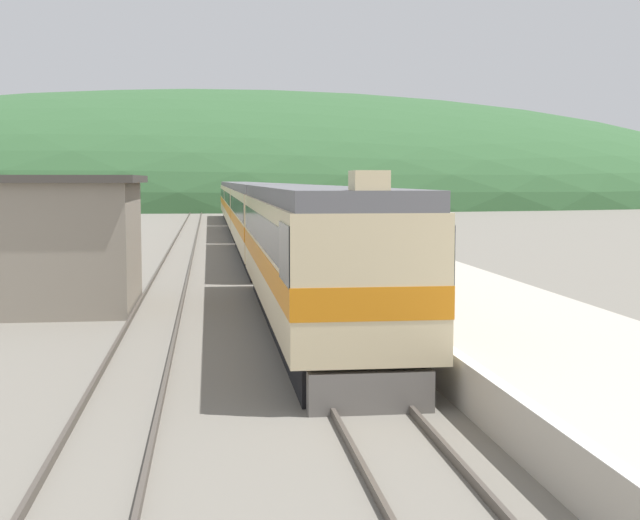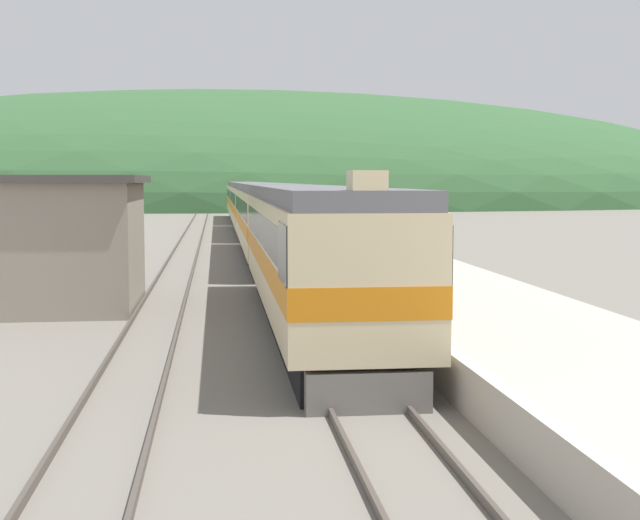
% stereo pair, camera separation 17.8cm
% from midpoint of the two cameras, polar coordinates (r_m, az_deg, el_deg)
% --- Properties ---
extents(track_main, '(1.52, 180.00, 0.16)m').
position_cam_midpoint_polar(track_main, '(68.61, -4.27, 1.66)').
color(track_main, '#4C443D').
rests_on(track_main, ground).
extents(track_siding, '(1.52, 180.00, 0.16)m').
position_cam_midpoint_polar(track_siding, '(68.57, -8.06, 1.62)').
color(track_siding, '#4C443D').
rests_on(track_siding, ground).
extents(platform, '(5.46, 140.00, 0.94)m').
position_cam_midpoint_polar(platform, '(49.10, 1.82, 0.75)').
color(platform, '#BCB5A5').
rests_on(platform, ground).
extents(distant_hills, '(197.69, 88.96, 39.07)m').
position_cam_midpoint_polar(distant_hills, '(157.95, -5.61, 3.58)').
color(distant_hills, '#335B33').
rests_on(distant_hills, ground).
extents(station_shed, '(7.30, 6.54, 4.38)m').
position_cam_midpoint_polar(station_shed, '(30.71, -17.79, 1.13)').
color(station_shed, gray).
rests_on(station_shed, ground).
extents(express_train_lead_car, '(3.00, 19.41, 4.40)m').
position_cam_midpoint_polar(express_train_lead_car, '(25.18, -0.22, 0.55)').
color(express_train_lead_car, black).
rests_on(express_train_lead_car, ground).
extents(carriage_second, '(2.99, 22.62, 4.04)m').
position_cam_midpoint_polar(carriage_second, '(47.19, -3.22, 2.67)').
color(carriage_second, black).
rests_on(carriage_second, ground).
extents(carriage_third, '(2.99, 22.62, 4.04)m').
position_cam_midpoint_polar(carriage_third, '(70.65, -4.35, 3.48)').
color(carriage_third, black).
rests_on(carriage_third, ground).
extents(carriage_fourth, '(2.99, 22.62, 4.04)m').
position_cam_midpoint_polar(carriage_fourth, '(94.13, -4.92, 3.89)').
color(carriage_fourth, black).
rests_on(carriage_fourth, ground).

